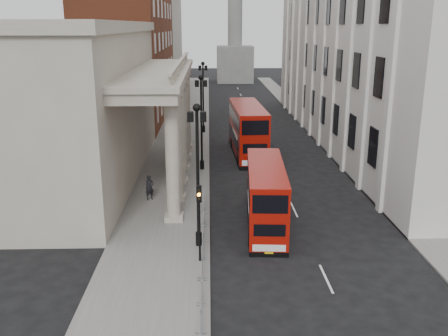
# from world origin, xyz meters

# --- Properties ---
(ground) EXTENTS (260.00, 260.00, 0.00)m
(ground) POSITION_xyz_m (0.00, 0.00, 0.00)
(ground) COLOR black
(ground) RESTS_ON ground
(sidewalk_west) EXTENTS (6.00, 140.00, 0.12)m
(sidewalk_west) POSITION_xyz_m (-3.00, 30.00, 0.06)
(sidewalk_west) COLOR slate
(sidewalk_west) RESTS_ON ground
(sidewalk_east) EXTENTS (3.00, 140.00, 0.12)m
(sidewalk_east) POSITION_xyz_m (13.50, 30.00, 0.06)
(sidewalk_east) COLOR slate
(sidewalk_east) RESTS_ON ground
(kerb) EXTENTS (0.20, 140.00, 0.14)m
(kerb) POSITION_xyz_m (-0.05, 30.00, 0.07)
(kerb) COLOR slate
(kerb) RESTS_ON ground
(portico_building) EXTENTS (9.00, 28.00, 12.00)m
(portico_building) POSITION_xyz_m (-10.50, 18.00, 6.00)
(portico_building) COLOR #9E9585
(portico_building) RESTS_ON ground
(brick_building) EXTENTS (9.00, 32.00, 22.00)m
(brick_building) POSITION_xyz_m (-10.50, 48.00, 11.00)
(brick_building) COLOR brown
(brick_building) RESTS_ON ground
(west_building_far) EXTENTS (9.00, 30.00, 20.00)m
(west_building_far) POSITION_xyz_m (-10.50, 80.00, 10.00)
(west_building_far) COLOR #9E9585
(west_building_far) RESTS_ON ground
(east_building) EXTENTS (8.00, 55.00, 25.00)m
(east_building) POSITION_xyz_m (16.00, 32.00, 12.50)
(east_building) COLOR beige
(east_building) RESTS_ON ground
(monument_column) EXTENTS (8.00, 8.00, 54.20)m
(monument_column) POSITION_xyz_m (6.00, 92.00, 15.98)
(monument_column) COLOR #60605E
(monument_column) RESTS_ON ground
(lamp_post_south) EXTENTS (1.05, 0.44, 8.32)m
(lamp_post_south) POSITION_xyz_m (-0.60, 4.00, 4.91)
(lamp_post_south) COLOR black
(lamp_post_south) RESTS_ON sidewalk_west
(lamp_post_mid) EXTENTS (1.05, 0.44, 8.32)m
(lamp_post_mid) POSITION_xyz_m (-0.60, 20.00, 4.91)
(lamp_post_mid) COLOR black
(lamp_post_mid) RESTS_ON sidewalk_west
(lamp_post_north) EXTENTS (1.05, 0.44, 8.32)m
(lamp_post_north) POSITION_xyz_m (-0.60, 36.00, 4.91)
(lamp_post_north) COLOR black
(lamp_post_north) RESTS_ON sidewalk_west
(traffic_light) EXTENTS (0.28, 0.33, 4.30)m
(traffic_light) POSITION_xyz_m (-0.50, 1.98, 3.11)
(traffic_light) COLOR black
(traffic_light) RESTS_ON sidewalk_west
(crowd_barriers) EXTENTS (0.50, 18.75, 1.10)m
(crowd_barriers) POSITION_xyz_m (-0.35, 2.23, 0.67)
(crowd_barriers) COLOR gray
(crowd_barriers) RESTS_ON sidewalk_west
(bus_near) EXTENTS (2.82, 9.44, 4.02)m
(bus_near) POSITION_xyz_m (3.63, 7.11, 2.10)
(bus_near) COLOR #980F07
(bus_near) RESTS_ON ground
(bus_far) EXTENTS (3.22, 11.55, 4.94)m
(bus_far) POSITION_xyz_m (3.87, 25.52, 2.58)
(bus_far) COLOR #920E06
(bus_far) RESTS_ON ground
(pedestrian_a) EXTENTS (0.80, 0.71, 1.83)m
(pedestrian_a) POSITION_xyz_m (-4.34, 12.04, 1.04)
(pedestrian_a) COLOR black
(pedestrian_a) RESTS_ON sidewalk_west
(pedestrian_b) EXTENTS (0.81, 0.65, 1.59)m
(pedestrian_b) POSITION_xyz_m (-3.33, 18.55, 0.92)
(pedestrian_b) COLOR black
(pedestrian_b) RESTS_ON sidewalk_west
(pedestrian_c) EXTENTS (1.05, 0.84, 1.87)m
(pedestrian_c) POSITION_xyz_m (-3.29, 23.95, 1.06)
(pedestrian_c) COLOR black
(pedestrian_c) RESTS_ON sidewalk_west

